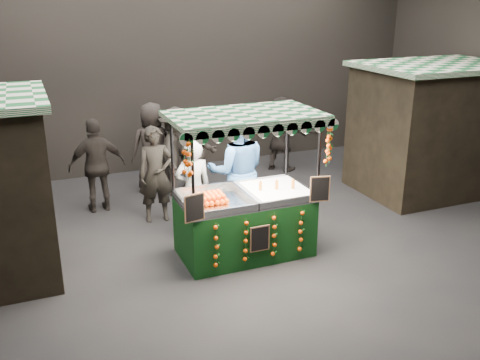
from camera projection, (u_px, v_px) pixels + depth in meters
name	position (u px, v px, depth m)	size (l,w,h in m)	color
ground	(265.00, 255.00, 8.31)	(12.00, 12.00, 0.00)	black
market_hall	(269.00, 32.00, 7.20)	(12.10, 10.10, 5.05)	black
neighbour_stall_right	(432.00, 128.00, 10.77)	(3.00, 2.20, 2.60)	black
juice_stall	(246.00, 213.00, 8.15)	(2.31, 1.36, 2.24)	black
vendor_grey	(193.00, 189.00, 8.75)	(0.62, 0.42, 1.66)	gray
vendor_blue	(237.00, 171.00, 8.93)	(1.20, 1.04, 2.10)	#2B538B
shopper_0	(156.00, 174.00, 9.37)	(0.66, 0.47, 1.73)	black
shopper_1	(197.00, 153.00, 10.73)	(1.01, 0.92, 1.68)	black
shopper_2	(97.00, 165.00, 9.79)	(1.05, 0.47, 1.77)	#282320
shopper_3	(176.00, 152.00, 10.60)	(1.08, 1.33, 1.79)	#282421
shopper_4	(153.00, 147.00, 10.83)	(0.94, 0.66, 1.84)	black
shopper_5	(281.00, 133.00, 12.16)	(1.42, 1.54, 1.72)	#2B2523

